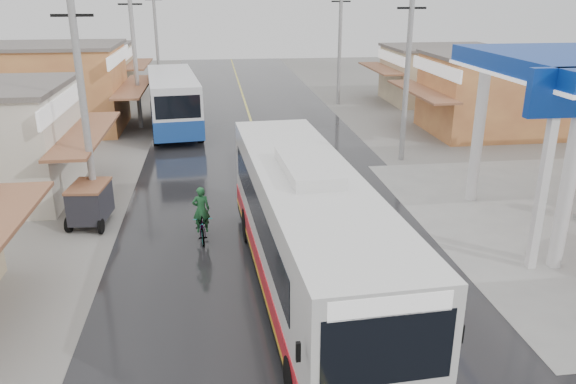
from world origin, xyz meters
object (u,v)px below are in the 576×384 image
at_px(second_bus, 173,101).
at_px(tricycle_near, 90,202).
at_px(coach_bus, 306,233).
at_px(cyclist, 202,222).

height_order(second_bus, tricycle_near, second_bus).
bearing_deg(tricycle_near, coach_bus, -34.72).
bearing_deg(coach_bus, second_bus, 100.10).
height_order(coach_bus, tricycle_near, coach_bus).
relative_size(cyclist, tricycle_near, 0.92).
height_order(coach_bus, cyclist, coach_bus).
xyz_separation_m(coach_bus, tricycle_near, (-7.03, 6.03, -1.03)).
relative_size(second_bus, cyclist, 5.19).
height_order(coach_bus, second_bus, coach_bus).
bearing_deg(coach_bus, tricycle_near, 136.48).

